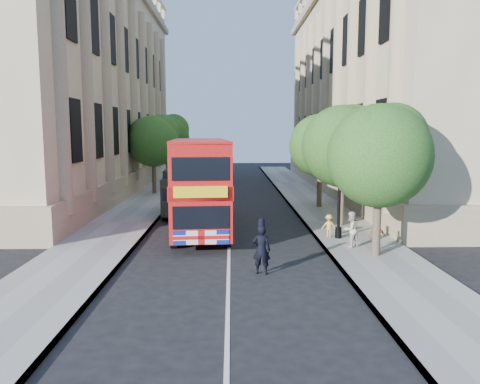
{
  "coord_description": "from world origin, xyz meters",
  "views": [
    {
      "loc": [
        0.11,
        -14.87,
        4.95
      ],
      "look_at": [
        0.49,
        5.65,
        2.3
      ],
      "focal_mm": 35.0,
      "sensor_mm": 36.0,
      "label": 1
    }
  ],
  "objects_px": {
    "box_van": "(181,193)",
    "police_constable": "(262,250)",
    "lamp_post": "(340,186)",
    "double_decker_bus": "(200,182)",
    "woman_pedestrian": "(351,229)"
  },
  "relations": [
    {
      "from": "box_van",
      "to": "police_constable",
      "type": "relative_size",
      "value": 2.78
    },
    {
      "from": "lamp_post",
      "to": "box_van",
      "type": "height_order",
      "value": "lamp_post"
    },
    {
      "from": "box_van",
      "to": "lamp_post",
      "type": "bearing_deg",
      "value": -42.69
    },
    {
      "from": "double_decker_bus",
      "to": "box_van",
      "type": "distance_m",
      "value": 4.87
    },
    {
      "from": "double_decker_bus",
      "to": "police_constable",
      "type": "distance_m",
      "value": 7.85
    },
    {
      "from": "box_van",
      "to": "woman_pedestrian",
      "type": "xyz_separation_m",
      "value": [
        8.02,
        -8.41,
        -0.45
      ]
    },
    {
      "from": "police_constable",
      "to": "double_decker_bus",
      "type": "bearing_deg",
      "value": -60.22
    },
    {
      "from": "woman_pedestrian",
      "to": "lamp_post",
      "type": "bearing_deg",
      "value": -118.49
    },
    {
      "from": "lamp_post",
      "to": "police_constable",
      "type": "relative_size",
      "value": 2.98
    },
    {
      "from": "box_van",
      "to": "double_decker_bus",
      "type": "bearing_deg",
      "value": -74.58
    },
    {
      "from": "lamp_post",
      "to": "police_constable",
      "type": "xyz_separation_m",
      "value": [
        -3.85,
        -5.0,
        -1.65
      ]
    },
    {
      "from": "box_van",
      "to": "police_constable",
      "type": "xyz_separation_m",
      "value": [
        4.05,
        -11.72,
        -0.46
      ]
    },
    {
      "from": "double_decker_bus",
      "to": "woman_pedestrian",
      "type": "distance_m",
      "value": 7.82
    },
    {
      "from": "lamp_post",
      "to": "box_van",
      "type": "distance_m",
      "value": 10.44
    },
    {
      "from": "double_decker_bus",
      "to": "woman_pedestrian",
      "type": "bearing_deg",
      "value": -34.93
    }
  ]
}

